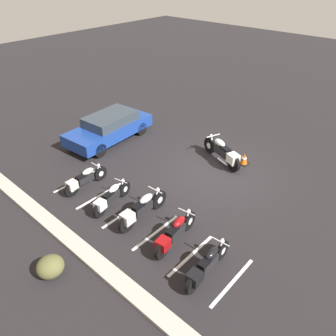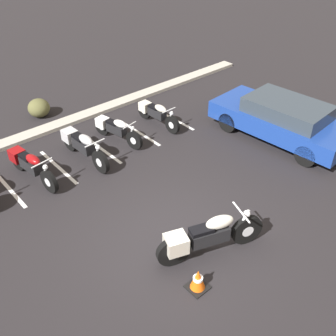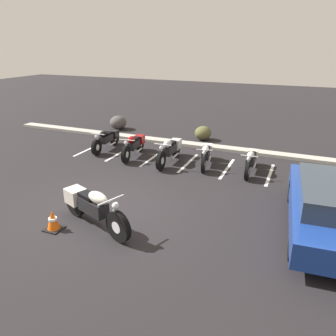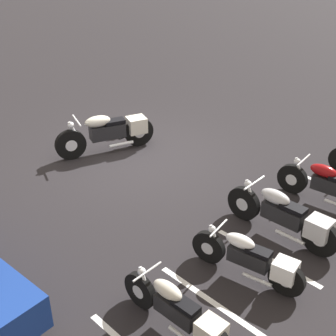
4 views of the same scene
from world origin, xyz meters
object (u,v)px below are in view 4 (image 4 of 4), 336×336
at_px(parked_bike_2, 286,216).
at_px(parked_bike_3, 252,259).
at_px(traffic_cone, 121,127).
at_px(parked_bike_4, 180,312).
at_px(motorcycle_cream_featured, 110,132).
at_px(parked_bike_1, 334,187).

relative_size(parked_bike_2, parked_bike_3, 1.16).
height_order(parked_bike_3, traffic_cone, parked_bike_3).
distance_m(parked_bike_3, parked_bike_4, 1.61).
bearing_deg(motorcycle_cream_featured, parked_bike_4, 80.55).
relative_size(motorcycle_cream_featured, parked_bike_2, 1.05).
distance_m(parked_bike_1, parked_bike_2, 1.55).
bearing_deg(traffic_cone, parked_bike_3, 70.34).
xyz_separation_m(parked_bike_1, traffic_cone, (0.83, -5.55, -0.22)).
bearing_deg(parked_bike_3, motorcycle_cream_featured, -24.74).
relative_size(parked_bike_1, parked_bike_2, 0.95).
distance_m(motorcycle_cream_featured, parked_bike_2, 4.93).
distance_m(parked_bike_2, parked_bike_3, 1.33).
distance_m(motorcycle_cream_featured, parked_bike_3, 5.31).
bearing_deg(parked_bike_4, parked_bike_1, -90.72).
xyz_separation_m(parked_bike_2, parked_bike_4, (2.92, 0.18, -0.06)).
height_order(parked_bike_1, traffic_cone, parked_bike_1).
height_order(motorcycle_cream_featured, parked_bike_2, motorcycle_cream_featured).
bearing_deg(parked_bike_2, traffic_cone, -9.62).
bearing_deg(parked_bike_3, parked_bike_4, 77.82).
height_order(parked_bike_2, traffic_cone, parked_bike_2).
relative_size(parked_bike_3, parked_bike_4, 0.99).
height_order(parked_bike_1, parked_bike_3, parked_bike_1).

